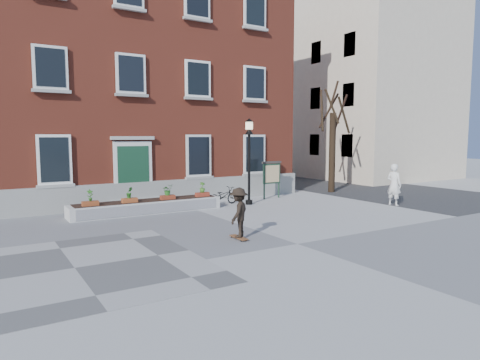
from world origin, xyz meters
TOP-DOWN VIEW (x-y plane):
  - ground at (0.00, 0.00)m, footprint 100.00×100.00m
  - checker_patch at (-6.00, 1.00)m, footprint 6.00×6.00m
  - bicycle at (1.68, 7.38)m, footprint 1.59×0.71m
  - parked_car at (10.63, 17.15)m, footprint 1.49×4.21m
  - bystander at (8.13, 3.12)m, footprint 0.54×0.74m
  - brick_building at (-2.00, 13.98)m, footprint 18.40×10.85m
  - planter_assembly at (-1.99, 7.18)m, footprint 6.20×1.12m
  - bare_tree at (9.01, 8.01)m, footprint 1.83×1.83m
  - side_street at (17.99, 19.78)m, footprint 15.20×36.00m
  - lamp_post at (2.72, 6.81)m, footprint 0.40×0.40m
  - notice_board at (4.73, 7.82)m, footprint 1.10×0.16m
  - skateboarder at (-1.16, 1.38)m, footprint 1.11×1.06m

SIDE VIEW (x-z plane):
  - ground at x=0.00m, z-range 0.00..0.00m
  - checker_patch at x=-6.00m, z-range 0.00..0.01m
  - planter_assembly at x=-1.99m, z-range -0.27..0.88m
  - bicycle at x=1.68m, z-range 0.00..0.81m
  - parked_car at x=10.63m, z-range 0.00..1.38m
  - skateboarder at x=-1.16m, z-range 0.03..1.62m
  - bystander at x=8.13m, z-range 0.00..1.90m
  - notice_board at x=4.73m, z-range 0.33..2.20m
  - lamp_post at x=2.72m, z-range 0.57..4.50m
  - bare_tree at x=9.01m, z-range -0.29..5.87m
  - brick_building at x=-2.00m, z-range 0.00..12.60m
  - side_street at x=17.99m, z-range -0.23..14.27m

